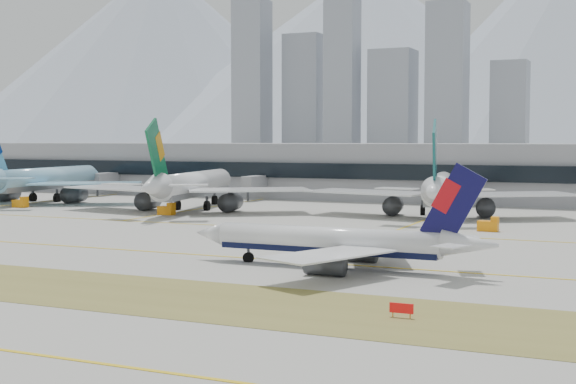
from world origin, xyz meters
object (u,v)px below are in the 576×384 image
at_px(taxiing_airliner, 338,242).
at_px(widebody_korean, 42,180).
at_px(widebody_eva, 191,186).
at_px(terminal, 406,171).
at_px(widebody_cathay, 439,190).

xyz_separation_m(taxiing_airliner, widebody_korean, (-107.36, 69.93, 2.33)).
distance_m(widebody_eva, terminal, 68.22).
relative_size(widebody_eva, terminal, 0.20).
bearing_deg(taxiing_airliner, terminal, -77.72).
height_order(widebody_eva, widebody_cathay, widebody_eva).
distance_m(taxiing_airliner, widebody_cathay, 74.10).
distance_m(widebody_korean, terminal, 97.39).
bearing_deg(widebody_eva, widebody_cathay, -90.69).
height_order(widebody_korean, widebody_cathay, widebody_korean).
relative_size(widebody_korean, terminal, 0.21).
relative_size(taxiing_airliner, widebody_eva, 0.71).
xyz_separation_m(widebody_cathay, terminal, (-20.82, 48.92, 2.15)).
relative_size(taxiing_airliner, widebody_korean, 0.69).
distance_m(widebody_korean, widebody_cathay, 102.64).
bearing_deg(widebody_eva, widebody_korean, 70.87).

